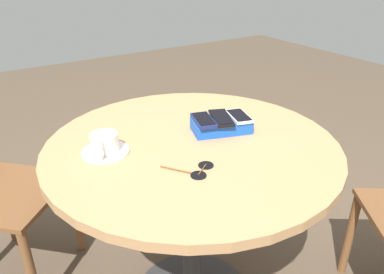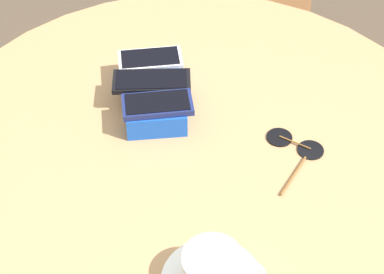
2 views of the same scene
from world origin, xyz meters
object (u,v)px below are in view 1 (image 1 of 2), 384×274
at_px(phone_white, 239,116).
at_px(phone_black, 221,118).
at_px(saucer, 106,152).
at_px(sunglasses, 200,170).
at_px(coffee_cup, 104,142).
at_px(phone_box, 221,125).
at_px(round_table, 192,177).
at_px(phone_navy, 204,120).

relative_size(phone_white, phone_black, 0.86).
bearing_deg(saucer, sunglasses, 127.18).
bearing_deg(coffee_cup, saucer, -120.31).
distance_m(phone_box, coffee_cup, 0.41).
bearing_deg(phone_white, sunglasses, 30.21).
distance_m(phone_white, phone_black, 0.07).
bearing_deg(phone_black, round_table, 8.95).
relative_size(saucer, sunglasses, 1.04).
bearing_deg(coffee_cup, phone_white, 169.49).
relative_size(phone_box, phone_white, 1.68).
relative_size(phone_box, phone_navy, 1.64).
bearing_deg(saucer, phone_navy, 171.33).
distance_m(round_table, sunglasses, 0.23).
bearing_deg(sunglasses, phone_black, -139.31).
xyz_separation_m(phone_navy, saucer, (0.34, -0.05, -0.05)).
bearing_deg(phone_box, phone_navy, -14.52).
distance_m(phone_black, phone_navy, 0.07).
bearing_deg(phone_black, phone_white, 159.48).
bearing_deg(phone_navy, sunglasses, 53.04).
xyz_separation_m(round_table, phone_navy, (-0.07, -0.04, 0.19)).
relative_size(round_table, phone_black, 6.27).
bearing_deg(phone_white, coffee_cup, -10.51).
xyz_separation_m(phone_box, sunglasses, (0.21, 0.18, -0.02)).
relative_size(phone_black, saucer, 1.04).
xyz_separation_m(phone_black, phone_navy, (0.06, -0.01, 0.00)).
height_order(phone_white, sunglasses, phone_white).
height_order(saucer, coffee_cup, coffee_cup).
relative_size(phone_box, sunglasses, 1.56).
height_order(round_table, phone_navy, phone_navy).
bearing_deg(phone_box, phone_black, -116.82).
xyz_separation_m(phone_box, phone_navy, (0.06, -0.02, 0.03)).
xyz_separation_m(phone_white, sunglasses, (0.27, 0.16, -0.05)).
relative_size(phone_white, sunglasses, 0.93).
bearing_deg(phone_white, phone_navy, -16.43).
xyz_separation_m(saucer, sunglasses, (-0.19, 0.25, -0.00)).
xyz_separation_m(round_table, coffee_cup, (0.27, -0.08, 0.17)).
distance_m(phone_box, phone_black, 0.03).
distance_m(phone_box, phone_white, 0.07).
bearing_deg(saucer, phone_white, 169.17).
distance_m(coffee_cup, sunglasses, 0.31).
relative_size(coffee_cup, sunglasses, 0.77).
height_order(phone_box, coffee_cup, coffee_cup).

